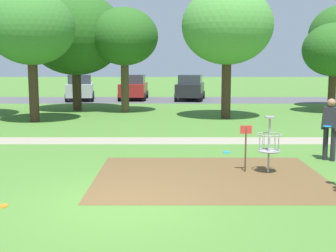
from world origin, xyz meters
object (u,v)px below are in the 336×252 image
at_px(parked_car_center_right, 189,87).
at_px(tree_mid_center, 73,34).
at_px(frisbee_by_tee, 225,152).
at_px(parked_car_center_left, 132,87).
at_px(tree_mid_right, 332,50).
at_px(tree_near_right, 29,28).
at_px(parked_car_leftmost, 78,87).
at_px(frisbee_near_basket, 0,206).
at_px(tree_mid_left, 225,26).
at_px(disc_golf_basket, 265,142).
at_px(tree_far_left, 123,37).
at_px(player_throwing, 328,126).

bearing_deg(parked_car_center_right, tree_mid_center, -133.77).
xyz_separation_m(frisbee_by_tee, parked_car_center_left, (-4.30, 19.72, 0.91)).
distance_m(tree_mid_center, tree_mid_right, 14.16).
height_order(tree_near_right, parked_car_leftmost, tree_near_right).
height_order(frisbee_near_basket, tree_near_right, tree_near_right).
xyz_separation_m(tree_near_right, tree_mid_left, (8.93, 1.26, 0.20)).
bearing_deg(tree_mid_left, tree_mid_right, 22.93).
relative_size(tree_mid_center, tree_mid_right, 1.38).
relative_size(disc_golf_basket, tree_mid_center, 0.21).
xyz_separation_m(tree_mid_right, parked_car_leftmost, (-15.26, 8.22, -2.43)).
bearing_deg(tree_far_left, parked_car_leftmost, 116.62).
relative_size(tree_mid_right, parked_car_leftmost, 1.08).
xyz_separation_m(frisbee_by_tee, tree_near_right, (-7.89, 7.15, 4.19)).
distance_m(disc_golf_basket, tree_near_right, 13.29).
bearing_deg(parked_car_center_left, frisbee_near_basket, -91.32).
xyz_separation_m(disc_golf_basket, parked_car_leftmost, (-8.78, 21.65, 0.17)).
height_order(player_throwing, parked_car_center_right, parked_car_center_right).
height_order(tree_far_left, parked_car_center_right, tree_far_left).
height_order(tree_mid_center, parked_car_center_right, tree_mid_center).
bearing_deg(tree_mid_right, frisbee_near_basket, -126.75).
relative_size(tree_mid_center, parked_car_leftmost, 1.50).
bearing_deg(tree_near_right, frisbee_near_basket, -76.18).
bearing_deg(frisbee_by_tee, tree_mid_right, 57.06).
bearing_deg(parked_car_center_left, tree_near_right, -105.91).
relative_size(tree_far_left, parked_car_center_left, 1.33).
relative_size(disc_golf_basket, tree_far_left, 0.25).
bearing_deg(frisbee_near_basket, tree_mid_left, 66.29).
bearing_deg(frisbee_by_tee, parked_car_center_left, 102.32).
distance_m(frisbee_by_tee, parked_car_leftmost, 20.88).
height_order(player_throwing, frisbee_near_basket, player_throwing).
relative_size(tree_mid_left, tree_mid_center, 0.95).
relative_size(frisbee_near_basket, tree_mid_center, 0.04).
bearing_deg(tree_mid_center, parked_car_leftmost, 99.72).
height_order(frisbee_by_tee, parked_car_center_left, parked_car_center_left).
relative_size(tree_near_right, tree_far_left, 1.05).
height_order(disc_golf_basket, tree_mid_left, tree_mid_left).
relative_size(frisbee_near_basket, parked_car_leftmost, 0.05).
relative_size(frisbee_near_basket, tree_mid_left, 0.04).
bearing_deg(tree_near_right, player_throwing, -37.97).
distance_m(player_throwing, tree_mid_right, 13.07).
distance_m(player_throwing, parked_car_leftmost, 22.99).
relative_size(tree_mid_center, parked_car_center_right, 1.51).
height_order(parked_car_leftmost, parked_car_center_right, same).
height_order(tree_near_right, tree_mid_left, tree_mid_left).
relative_size(tree_mid_right, tree_far_left, 0.85).
bearing_deg(parked_car_center_right, frisbee_by_tee, -89.58).
bearing_deg(tree_mid_center, tree_mid_right, -5.18).
relative_size(frisbee_near_basket, parked_car_center_right, 0.05).
distance_m(tree_mid_right, tree_far_left, 11.24).
bearing_deg(disc_golf_basket, parked_car_center_left, 102.56).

